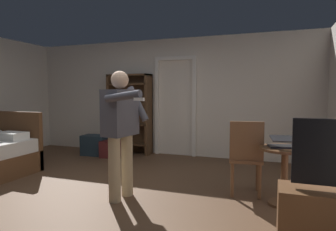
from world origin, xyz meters
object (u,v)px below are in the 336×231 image
Objects in this scene: side_table at (285,167)px; bottle_on_table at (299,139)px; wooden_chair at (246,155)px; person_blue_shirt at (121,125)px; laptop at (284,144)px; bookshelf at (130,111)px; suitcase_dark at (115,149)px; suitcase_small at (95,145)px.

side_table is 0.39m from bottle_on_table.
wooden_chair is 0.61× the size of person_blue_shirt.
laptop is at bearing 166.82° from bottle_on_table.
side_table is at bearing 150.26° from bottle_on_table.
side_table is (3.14, -2.10, -0.48)m from bookshelf.
wooden_chair is at bearing -43.64° from suitcase_dark.
suitcase_small is at bearing 130.86° from person_blue_shirt.
bookshelf reaches higher than laptop.
suitcase_dark is (-3.23, 1.66, -0.58)m from laptop.
bookshelf reaches higher than side_table.
bookshelf reaches higher than suitcase_small.
bottle_on_table is at bearing -33.64° from bookshelf.
bottle_on_table is 3.84m from suitcase_dark.
side_table is 3.64m from suitcase_dark.
side_table is at bearing 13.68° from person_blue_shirt.
person_blue_shirt reaches higher than suitcase_dark.
suitcase_dark is 1.16× the size of suitcase_small.
bookshelf is 5.99× the size of bottle_on_table.
bookshelf is 3.94m from bottle_on_table.
bottle_on_table is 0.18× the size of person_blue_shirt.
person_blue_shirt is at bearing -53.10° from suitcase_small.
bottle_on_table is at bearing 10.68° from person_blue_shirt.
suitcase_small is at bearing 156.00° from wooden_chair.
laptop reaches higher than side_table.
suitcase_dark is at bearing 152.83° from laptop.
bookshelf is 4.54× the size of laptop.
suitcase_dark is (-3.25, 1.61, -0.29)m from side_table.
wooden_chair is at bearing 160.13° from side_table.
laptop is at bearing -116.59° from side_table.
wooden_chair is at bearing 157.70° from bottle_on_table.
side_table is 2.05m from person_blue_shirt.
wooden_chair is at bearing 154.63° from laptop.
side_table is at bearing -19.87° from wooden_chair.
person_blue_shirt reaches higher than side_table.
bottle_on_table is (3.28, -2.18, -0.13)m from bookshelf.
person_blue_shirt is (-2.08, -0.39, 0.12)m from bottle_on_table.
suitcase_small is (-3.77, 1.64, -0.25)m from side_table.
laptop is at bearing -43.36° from suitcase_dark.
suitcase_small is (-3.91, 1.72, -0.61)m from bottle_on_table.
person_blue_shirt is at bearing -74.13° from suitcase_dark.
suitcase_small is (-1.83, 2.11, -0.73)m from person_blue_shirt.
wooden_chair is (-0.46, 0.17, 0.08)m from side_table.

